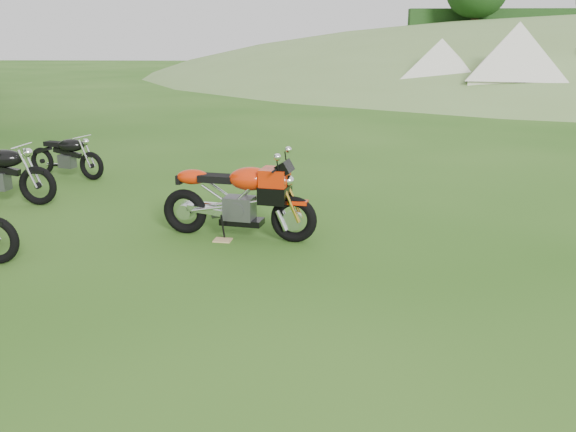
# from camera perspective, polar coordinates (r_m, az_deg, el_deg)

# --- Properties ---
(ground) EXTENTS (120.00, 120.00, 0.00)m
(ground) POSITION_cam_1_polar(r_m,az_deg,el_deg) (6.84, 2.04, -7.45)
(ground) COLOR #1F4B10
(ground) RESTS_ON ground
(sport_motorcycle) EXTENTS (2.15, 0.94, 1.25)m
(sport_motorcycle) POSITION_cam_1_polar(r_m,az_deg,el_deg) (8.71, -4.49, 2.05)
(sport_motorcycle) COLOR red
(sport_motorcycle) RESTS_ON ground
(plywood_board) EXTENTS (0.26, 0.22, 0.02)m
(plywood_board) POSITION_cam_1_polar(r_m,az_deg,el_deg) (8.74, -5.82, -2.14)
(plywood_board) COLOR tan
(plywood_board) RESTS_ON ground
(vintage_moto_d) EXTENTS (1.73, 0.95, 0.89)m
(vintage_moto_d) POSITION_cam_1_polar(r_m,az_deg,el_deg) (13.16, -19.15, 5.16)
(vintage_moto_d) COLOR black
(vintage_moto_d) RESTS_ON ground
(tent_mid) EXTENTS (3.48, 3.48, 2.55)m
(tent_mid) POSITION_cam_1_polar(r_m,az_deg,el_deg) (27.70, 13.39, 12.58)
(tent_mid) COLOR beige
(tent_mid) RESTS_ON ground
(tent_right) EXTENTS (4.11, 4.11, 2.92)m
(tent_right) POSITION_cam_1_polar(r_m,az_deg,el_deg) (26.57, 19.62, 12.37)
(tent_right) COLOR beige
(tent_right) RESTS_ON ground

